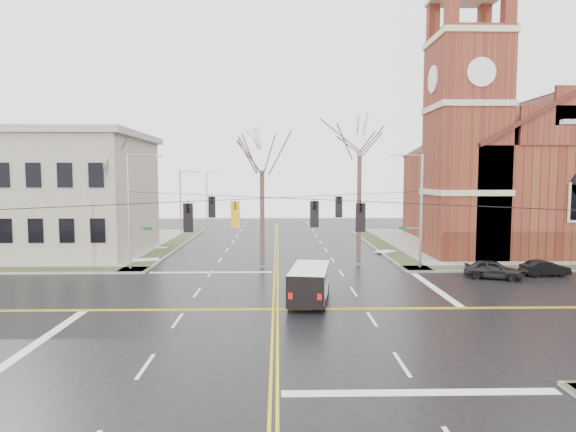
{
  "coord_description": "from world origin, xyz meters",
  "views": [
    {
      "loc": [
        0.15,
        -26.21,
        7.3
      ],
      "look_at": [
        0.83,
        6.0,
        4.72
      ],
      "focal_mm": 30.0,
      "sensor_mm": 36.0,
      "label": 1
    }
  ],
  "objects_px": {
    "cargo_van": "(310,281)",
    "tree_ne": "(360,148)",
    "signal_pole_nw": "(131,208)",
    "streetlight_north_a": "(182,203)",
    "church": "(508,167)",
    "tree_nw_far": "(115,169)",
    "tree_nw_near": "(262,164)",
    "parked_car_b": "(545,268)",
    "streetlight_north_b": "(208,196)",
    "parked_car_a": "(493,269)",
    "signal_pole_ne": "(419,207)"
  },
  "relations": [
    {
      "from": "church",
      "to": "tree_nw_far",
      "type": "relative_size",
      "value": 2.49
    },
    {
      "from": "signal_pole_ne",
      "to": "tree_nw_far",
      "type": "xyz_separation_m",
      "value": [
        -24.66,
        2.54,
        3.04
      ]
    },
    {
      "from": "church",
      "to": "cargo_van",
      "type": "xyz_separation_m",
      "value": [
        -22.73,
        -23.02,
        -7.22
      ]
    },
    {
      "from": "signal_pole_ne",
      "to": "tree_nw_far",
      "type": "bearing_deg",
      "value": 174.11
    },
    {
      "from": "signal_pole_ne",
      "to": "parked_car_a",
      "type": "xyz_separation_m",
      "value": [
        4.39,
        -3.65,
        -4.28
      ]
    },
    {
      "from": "signal_pole_ne",
      "to": "streetlight_north_b",
      "type": "bearing_deg",
      "value": 121.05
    },
    {
      "from": "cargo_van",
      "to": "parked_car_b",
      "type": "height_order",
      "value": "cargo_van"
    },
    {
      "from": "streetlight_north_a",
      "to": "tree_nw_far",
      "type": "xyz_separation_m",
      "value": [
        -2.68,
        -13.96,
        3.52
      ]
    },
    {
      "from": "parked_car_b",
      "to": "tree_ne",
      "type": "bearing_deg",
      "value": 64.39
    },
    {
      "from": "cargo_van",
      "to": "tree_ne",
      "type": "height_order",
      "value": "tree_ne"
    },
    {
      "from": "streetlight_north_a",
      "to": "parked_car_b",
      "type": "relative_size",
      "value": 2.28
    },
    {
      "from": "parked_car_b",
      "to": "church",
      "type": "bearing_deg",
      "value": -21.48
    },
    {
      "from": "signal_pole_ne",
      "to": "parked_car_a",
      "type": "height_order",
      "value": "signal_pole_ne"
    },
    {
      "from": "signal_pole_nw",
      "to": "parked_car_a",
      "type": "relative_size",
      "value": 2.27
    },
    {
      "from": "church",
      "to": "parked_car_b",
      "type": "xyz_separation_m",
      "value": [
        -4.73,
        -16.1,
        -7.86
      ]
    },
    {
      "from": "tree_nw_far",
      "to": "tree_ne",
      "type": "xyz_separation_m",
      "value": [
        20.24,
        -0.46,
        1.74
      ]
    },
    {
      "from": "signal_pole_nw",
      "to": "signal_pole_ne",
      "type": "bearing_deg",
      "value": 0.0
    },
    {
      "from": "signal_pole_ne",
      "to": "parked_car_b",
      "type": "bearing_deg",
      "value": -17.94
    },
    {
      "from": "parked_car_b",
      "to": "tree_nw_far",
      "type": "height_order",
      "value": "tree_nw_far"
    },
    {
      "from": "parked_car_b",
      "to": "tree_nw_near",
      "type": "xyz_separation_m",
      "value": [
        -21.16,
        4.14,
        7.8
      ]
    },
    {
      "from": "streetlight_north_b",
      "to": "tree_nw_near",
      "type": "distance_m",
      "value": 36.65
    },
    {
      "from": "signal_pole_nw",
      "to": "cargo_van",
      "type": "bearing_deg",
      "value": -36.1
    },
    {
      "from": "streetlight_north_b",
      "to": "parked_car_b",
      "type": "bearing_deg",
      "value": -52.03
    },
    {
      "from": "signal_pole_nw",
      "to": "streetlight_north_b",
      "type": "height_order",
      "value": "signal_pole_nw"
    },
    {
      "from": "church",
      "to": "parked_car_a",
      "type": "bearing_deg",
      "value": -118.13
    },
    {
      "from": "cargo_van",
      "to": "parked_car_b",
      "type": "bearing_deg",
      "value": 30.05
    },
    {
      "from": "tree_nw_near",
      "to": "church",
      "type": "bearing_deg",
      "value": 24.79
    },
    {
      "from": "church",
      "to": "streetlight_north_b",
      "type": "xyz_separation_m",
      "value": [
        -35.42,
        23.22,
        -3.97
      ]
    },
    {
      "from": "church",
      "to": "parked_car_a",
      "type": "height_order",
      "value": "church"
    },
    {
      "from": "signal_pole_ne",
      "to": "cargo_van",
      "type": "relative_size",
      "value": 1.6
    },
    {
      "from": "church",
      "to": "signal_pole_nw",
      "type": "distance_m",
      "value": 38.61
    },
    {
      "from": "signal_pole_nw",
      "to": "streetlight_north_b",
      "type": "xyz_separation_m",
      "value": [
        0.67,
        36.5,
        -0.48
      ]
    },
    {
      "from": "cargo_van",
      "to": "tree_ne",
      "type": "xyz_separation_m",
      "value": [
        4.88,
        11.83,
        8.52
      ]
    },
    {
      "from": "church",
      "to": "parked_car_a",
      "type": "distance_m",
      "value": 20.71
    },
    {
      "from": "parked_car_b",
      "to": "tree_nw_far",
      "type": "bearing_deg",
      "value": 75.77
    },
    {
      "from": "signal_pole_nw",
      "to": "streetlight_north_a",
      "type": "xyz_separation_m",
      "value": [
        0.67,
        16.5,
        -0.48
      ]
    },
    {
      "from": "streetlight_north_a",
      "to": "cargo_van",
      "type": "bearing_deg",
      "value": -64.19
    },
    {
      "from": "signal_pole_nw",
      "to": "parked_car_a",
      "type": "xyz_separation_m",
      "value": [
        27.03,
        -3.65,
        -4.28
      ]
    },
    {
      "from": "parked_car_b",
      "to": "signal_pole_nw",
      "type": "bearing_deg",
      "value": 79.76
    },
    {
      "from": "signal_pole_nw",
      "to": "cargo_van",
      "type": "height_order",
      "value": "signal_pole_nw"
    },
    {
      "from": "streetlight_north_a",
      "to": "cargo_van",
      "type": "xyz_separation_m",
      "value": [
        12.69,
        -26.24,
        -3.26
      ]
    },
    {
      "from": "streetlight_north_b",
      "to": "tree_ne",
      "type": "distance_m",
      "value": 38.99
    },
    {
      "from": "streetlight_north_b",
      "to": "parked_car_b",
      "type": "relative_size",
      "value": 2.28
    },
    {
      "from": "tree_nw_near",
      "to": "tree_nw_far",
      "type": "bearing_deg",
      "value": 174.29
    },
    {
      "from": "streetlight_north_a",
      "to": "parked_car_a",
      "type": "distance_m",
      "value": 33.4
    },
    {
      "from": "signal_pole_ne",
      "to": "tree_ne",
      "type": "relative_size",
      "value": 0.67
    },
    {
      "from": "parked_car_a",
      "to": "streetlight_north_a",
      "type": "bearing_deg",
      "value": 75.1
    },
    {
      "from": "church",
      "to": "tree_nw_far",
      "type": "bearing_deg",
      "value": -164.26
    },
    {
      "from": "signal_pole_nw",
      "to": "tree_nw_near",
      "type": "distance_m",
      "value": 10.83
    },
    {
      "from": "streetlight_north_a",
      "to": "tree_nw_far",
      "type": "relative_size",
      "value": 0.73
    }
  ]
}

